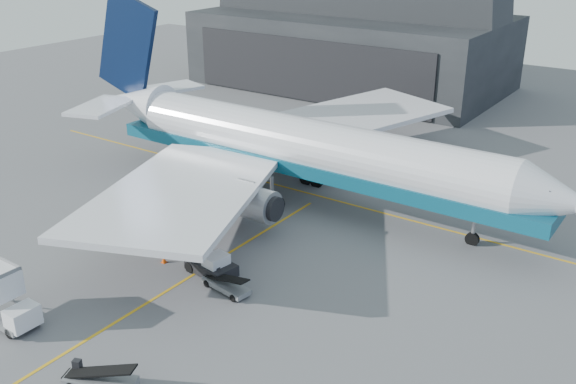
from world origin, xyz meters
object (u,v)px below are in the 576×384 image
Objects in this scene: airliner at (292,145)px; pushback_tug at (212,266)px; catering_truck at (0,296)px; belt_loader_a at (100,379)px; belt_loader_b at (226,284)px.

airliner reaches higher than pushback_tug.
airliner is 30.61m from catering_truck.
pushback_tug is at bearing -77.36° from airliner.
belt_loader_a reaches higher than belt_loader_b.
belt_loader_a is at bearing -77.59° from belt_loader_b.
belt_loader_b is (2.49, -1.31, -0.20)m from pushback_tug.
belt_loader_b is at bearing 72.34° from belt_loader_a.
catering_truck reaches higher than belt_loader_b.
catering_truck reaches higher than belt_loader_a.
belt_loader_b is (6.25, -18.11, -4.97)m from airliner.
belt_loader_b is at bearing -70.95° from airliner.
catering_truck is (-4.02, -30.15, -3.44)m from airliner.
belt_loader_b is at bearing -18.94° from pushback_tug.
airliner is 17.86m from pushback_tug.
pushback_tug is at bearing 160.88° from belt_loader_b.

